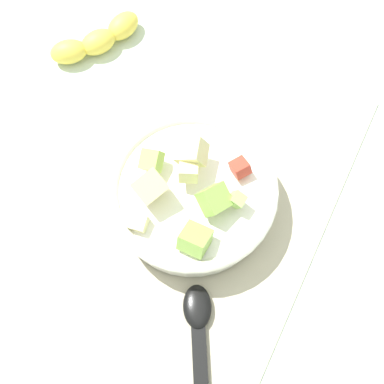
{
  "coord_description": "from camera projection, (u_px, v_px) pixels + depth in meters",
  "views": [
    {
      "loc": [
        0.25,
        0.11,
        0.74
      ],
      "look_at": [
        0.01,
        -0.01,
        0.05
      ],
      "focal_mm": 54.23,
      "sensor_mm": 36.0,
      "label": 1
    }
  ],
  "objects": [
    {
      "name": "banana_whole",
      "position": [
        97.0,
        40.0,
        0.87
      ],
      "size": [
        0.14,
        0.11,
        0.04
      ],
      "color": "yellow",
      "rests_on": "ground_plane"
    },
    {
      "name": "ground_plane",
      "position": [
        201.0,
        205.0,
        0.79
      ],
      "size": [
        2.4,
        2.4,
        0.0
      ],
      "primitive_type": "plane",
      "color": "silver"
    },
    {
      "name": "serving_spoon",
      "position": [
        199.0,
        340.0,
        0.71
      ],
      "size": [
        0.19,
        0.12,
        0.01
      ],
      "color": "black",
      "rests_on": "placemat"
    },
    {
      "name": "salad_bowl",
      "position": [
        192.0,
        194.0,
        0.75
      ],
      "size": [
        0.22,
        0.22,
        0.1
      ],
      "color": "white",
      "rests_on": "placemat"
    },
    {
      "name": "placemat",
      "position": [
        201.0,
        204.0,
        0.79
      ],
      "size": [
        0.51,
        0.33,
        0.01
      ],
      "primitive_type": "cube",
      "color": "#BCB299",
      "rests_on": "ground_plane"
    }
  ]
}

